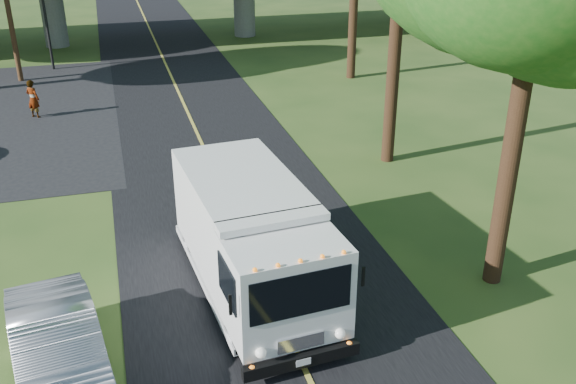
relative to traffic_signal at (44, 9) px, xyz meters
name	(u,v)px	position (x,y,z in m)	size (l,w,h in m)	color
ground	(292,342)	(6.00, -26.00, -3.20)	(120.00, 120.00, 0.00)	#2C4A1A
road	(213,168)	(6.00, -16.00, -3.19)	(7.00, 90.00, 0.02)	black
lane_line	(213,167)	(6.00, -16.00, -3.17)	(0.12, 90.00, 0.01)	gold
traffic_signal	(44,9)	(0.00, 0.00, 0.00)	(0.18, 0.22, 5.20)	black
step_van	(251,237)	(5.63, -23.87, -1.70)	(2.96, 6.76, 2.76)	white
silver_sedan	(59,353)	(1.31, -26.00, -2.44)	(1.61, 4.61, 1.52)	gray
pedestrian	(33,99)	(-0.35, -8.42, -2.38)	(0.60, 0.39, 1.65)	gray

